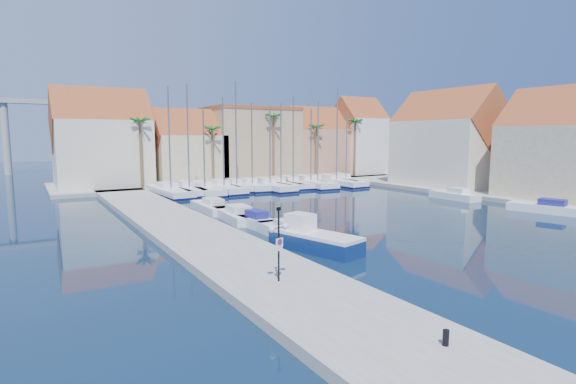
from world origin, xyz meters
The scene contains 38 objects.
ground centered at (0.00, 0.00, 0.00)m, with size 260.00×260.00×0.00m, color black.
quay_west centered at (-9.00, 13.50, 0.25)m, with size 6.00×77.00×0.50m, color gray.
shore_north centered at (10.00, 48.00, 0.25)m, with size 54.00×16.00×0.50m, color gray.
shore_east centered at (32.00, 15.00, 0.25)m, with size 12.00×60.00×0.50m, color gray.
lamp_post centered at (-9.31, -0.86, 2.88)m, with size 1.20×0.56×3.62m.
bollard centered at (-7.79, -9.48, 0.77)m, with size 0.22×0.22×0.54m, color black.
fishing_boat centered at (-3.51, 4.89, 0.76)m, with size 3.80×6.86×2.28m.
motorboat_west_0 centered at (-3.31, 8.87, 0.51)m, with size 2.23×6.13×1.40m.
motorboat_west_1 centered at (-3.40, 13.81, 0.51)m, with size 2.09×5.48×1.40m.
motorboat_west_2 centered at (-3.51, 17.08, 0.51)m, with size 2.91×7.43×1.40m.
motorboat_west_3 centered at (-3.82, 22.35, 0.51)m, with size 2.22×6.64×1.40m.
motorboat_east_0 centered at (24.03, 5.27, 0.51)m, with size 3.72×6.82×1.40m.
motorboat_east_1 centered at (24.00, 15.97, 0.51)m, with size 2.19×6.18×1.40m.
sailboat_0 centered at (-4.01, 36.28, 0.58)m, with size 3.40×11.00×13.34m.
sailboat_1 centered at (-1.49, 36.57, 0.60)m, with size 3.30×10.13×13.77m.
sailboat_2 centered at (0.25, 35.77, 0.56)m, with size 3.25×10.57×11.01m.
sailboat_3 centered at (3.03, 36.25, 0.58)m, with size 2.91×10.56×12.37m.
sailboat_4 centered at (5.18, 36.74, 0.66)m, with size 2.71×8.40×14.57m.
sailboat_5 centered at (7.30, 36.32, 0.60)m, with size 3.02×8.92×11.83m.
sailboat_6 centered at (9.61, 35.70, 0.56)m, with size 3.13×11.44×11.44m.
sailboat_7 centered at (11.72, 36.30, 0.58)m, with size 2.83×9.63×11.89m.
sailboat_8 centered at (13.84, 36.39, 0.59)m, with size 3.32×10.12×13.08m.
sailboat_9 centered at (16.38, 35.76, 0.55)m, with size 3.90×12.12×11.31m.
sailboat_10 centered at (18.32, 36.70, 0.62)m, with size 2.56×8.22×12.46m.
sailboat_11 centered at (20.68, 35.43, 0.58)m, with size 3.97×12.13×14.43m.
sailboat_12 centered at (23.18, 36.10, 0.57)m, with size 3.37×10.01×11.04m.
building_0 centered at (-10.00, 47.00, 6.52)m, with size 12.30×9.00×13.50m.
building_1 centered at (2.00, 47.00, 5.30)m, with size 10.30×8.00×11.00m.
building_2 centered at (13.00, 48.00, 6.26)m, with size 14.20×10.20×11.50m.
building_3 centered at (25.00, 47.00, 5.86)m, with size 10.30×8.00×12.00m.
building_4 centered at (34.00, 46.00, 6.97)m, with size 8.30×8.00×14.00m.
building_5 centered at (32.00, 8.00, 5.96)m, with size 9.00×12.30×12.50m.
building_6 centered at (32.00, 24.00, 6.52)m, with size 9.00×14.30×13.50m.
palm_0 centered at (-6.00, 42.00, 9.08)m, with size 2.60×2.60×10.15m.
palm_1 centered at (4.00, 42.00, 8.14)m, with size 2.60×2.60×9.15m.
palm_2 centered at (14.00, 42.00, 10.02)m, with size 2.60×2.60×11.15m.
palm_3 centered at (22.00, 42.00, 8.61)m, with size 2.60×2.60×9.65m.
palm_4 centered at (30.00, 42.00, 9.55)m, with size 2.60×2.60×10.65m.
Camera 1 is at (-19.56, -19.03, 7.46)m, focal length 28.00 mm.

